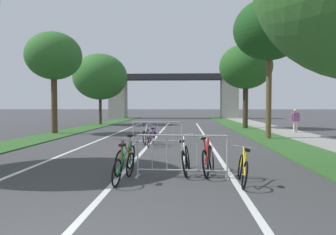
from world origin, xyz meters
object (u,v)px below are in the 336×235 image
bicycle_orange_3 (126,158)px  tree_right_oak_near (269,30)px  bicycle_yellow_0 (243,169)px  bicycle_red_4 (208,159)px  tree_left_oak_mid (100,77)px  crowd_barrier_nearest (182,156)px  bicycle_green_5 (124,166)px  bicycle_purple_6 (152,138)px  crowd_barrier_second (157,133)px  bicycle_silver_1 (146,136)px  tree_left_maple_mid (54,56)px  tree_right_cypress_far (246,67)px  bicycle_white_2 (186,159)px  pedestrian_waiting (295,119)px

bicycle_orange_3 → tree_right_oak_near: bearing=-116.7°
bicycle_yellow_0 → bicycle_red_4: bearing=129.1°
tree_left_oak_mid → crowd_barrier_nearest: tree_left_oak_mid is taller
crowd_barrier_nearest → bicycle_orange_3: crowd_barrier_nearest is taller
tree_left_oak_mid → bicycle_green_5: 23.12m
crowd_barrier_nearest → bicycle_yellow_0: 1.50m
tree_left_oak_mid → bicycle_purple_6: (6.28, -15.29, -4.02)m
crowd_barrier_second → bicycle_silver_1: size_ratio=1.37×
bicycle_green_5 → bicycle_orange_3: bearing=105.3°
tree_left_maple_mid → bicycle_red_4: 15.00m
tree_right_oak_near → bicycle_silver_1: size_ratio=4.42×
bicycle_yellow_0 → tree_right_cypress_far: bearing=83.8°
tree_right_cypress_far → bicycle_white_2: size_ratio=3.74×
tree_left_oak_mid → bicycle_silver_1: tree_left_oak_mid is taller
bicycle_green_5 → bicycle_yellow_0: bearing=4.8°
pedestrian_waiting → bicycle_green_5: bearing=45.4°
crowd_barrier_second → bicycle_orange_3: crowd_barrier_second is taller
bicycle_silver_1 → bicycle_purple_6: size_ratio=0.98×
bicycle_red_4 → pedestrian_waiting: 13.86m
bicycle_purple_6 → tree_left_oak_mid: bearing=116.0°
tree_left_oak_mid → bicycle_orange_3: tree_left_oak_mid is taller
tree_left_maple_mid → tree_right_cypress_far: tree_right_cypress_far is taller
tree_right_oak_near → bicycle_silver_1: 8.44m
tree_right_cypress_far → pedestrian_waiting: bearing=-60.9°
bicycle_purple_6 → pedestrian_waiting: (8.32, 6.66, 0.59)m
bicycle_yellow_0 → bicycle_green_5: bicycle_green_5 is taller
bicycle_red_4 → tree_right_cypress_far: bearing=88.7°
tree_right_oak_near → bicycle_orange_3: bearing=-123.8°
tree_right_oak_near → bicycle_green_5: size_ratio=4.47×
bicycle_orange_3 → bicycle_red_4: bicycle_orange_3 is taller
crowd_barrier_second → bicycle_orange_3: bearing=-93.1°
tree_left_maple_mid → bicycle_purple_6: (6.65, -5.75, -4.43)m
tree_left_oak_mid → tree_right_cypress_far: (12.28, -4.45, 0.30)m
tree_left_oak_mid → bicycle_orange_3: size_ratio=3.83×
bicycle_red_4 → bicycle_purple_6: size_ratio=1.00×
bicycle_white_2 → bicycle_purple_6: (-1.45, 5.57, -0.02)m
bicycle_green_5 → bicycle_white_2: bearing=42.4°
bicycle_green_5 → bicycle_purple_6: 6.59m
tree_right_oak_near → tree_right_cypress_far: tree_right_oak_near is taller
bicycle_silver_1 → bicycle_white_2: size_ratio=0.96×
bicycle_orange_3 → bicycle_green_5: bicycle_orange_3 is taller
bicycle_silver_1 → bicycle_green_5: (0.38, -7.48, -0.01)m
bicycle_red_4 → bicycle_green_5: bicycle_red_4 is taller
tree_left_maple_mid → tree_right_cypress_far: size_ratio=0.98×
pedestrian_waiting → tree_right_oak_near: bearing=41.0°
tree_right_cypress_far → bicycle_red_4: tree_right_cypress_far is taller
tree_right_cypress_far → crowd_barrier_nearest: tree_right_cypress_far is taller
tree_right_oak_near → bicycle_red_4: bearing=-112.9°
tree_right_oak_near → bicycle_yellow_0: tree_right_oak_near is taller
tree_right_cypress_far → bicycle_purple_6: bearing=-119.0°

